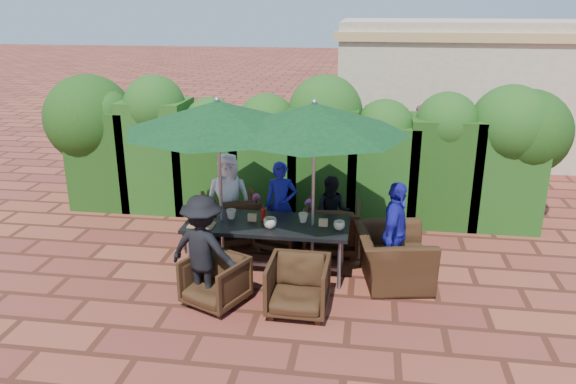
# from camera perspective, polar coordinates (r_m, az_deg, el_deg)

# --- Properties ---
(ground) EXTENTS (80.00, 80.00, 0.00)m
(ground) POSITION_cam_1_polar(r_m,az_deg,el_deg) (8.01, -1.51, -8.07)
(ground) COLOR brown
(ground) RESTS_ON ground
(dining_table) EXTENTS (2.24, 0.90, 0.75)m
(dining_table) POSITION_cam_1_polar(r_m,az_deg,el_deg) (7.72, -2.11, -3.66)
(dining_table) COLOR black
(dining_table) RESTS_ON ground
(umbrella_left) EXTENTS (2.50, 2.50, 2.46)m
(umbrella_left) POSITION_cam_1_polar(r_m,az_deg,el_deg) (7.40, -7.17, 7.69)
(umbrella_left) COLOR gray
(umbrella_left) RESTS_ON ground
(umbrella_right) EXTENTS (2.47, 2.47, 2.46)m
(umbrella_right) POSITION_cam_1_polar(r_m,az_deg,el_deg) (7.19, 2.69, 7.48)
(umbrella_right) COLOR gray
(umbrella_right) RESTS_ON ground
(chair_far_left) EXTENTS (1.07, 1.04, 0.85)m
(chair_far_left) POSITION_cam_1_polar(r_m,az_deg,el_deg) (8.86, -5.81, -2.44)
(chair_far_left) COLOR black
(chair_far_left) RESTS_ON ground
(chair_far_mid) EXTENTS (0.87, 0.85, 0.71)m
(chair_far_mid) POSITION_cam_1_polar(r_m,az_deg,el_deg) (8.59, -0.48, -3.56)
(chair_far_mid) COLOR black
(chair_far_mid) RESTS_ON ground
(chair_far_right) EXTENTS (0.83, 0.77, 0.84)m
(chair_far_right) POSITION_cam_1_polar(r_m,az_deg,el_deg) (8.51, 4.53, -3.35)
(chair_far_right) COLOR black
(chair_far_right) RESTS_ON ground
(chair_near_left) EXTENTS (0.88, 0.85, 0.69)m
(chair_near_left) POSITION_cam_1_polar(r_m,az_deg,el_deg) (7.13, -7.43, -8.73)
(chair_near_left) COLOR black
(chair_near_left) RESTS_ON ground
(chair_near_right) EXTENTS (0.74, 0.69, 0.75)m
(chair_near_right) POSITION_cam_1_polar(r_m,az_deg,el_deg) (6.90, 1.03, -9.29)
(chair_near_right) COLOR black
(chair_near_right) RESTS_ON ground
(chair_end_right) EXTENTS (0.89, 1.20, 0.96)m
(chair_end_right) POSITION_cam_1_polar(r_m,az_deg,el_deg) (7.69, 10.66, -5.67)
(chair_end_right) COLOR black
(chair_end_right) RESTS_ON ground
(adult_far_left) EXTENTS (0.74, 0.49, 1.42)m
(adult_far_left) POSITION_cam_1_polar(r_m,az_deg,el_deg) (8.81, -6.09, -0.58)
(adult_far_left) COLOR white
(adult_far_left) RESTS_ON ground
(adult_far_mid) EXTENTS (0.53, 0.46, 1.34)m
(adult_far_mid) POSITION_cam_1_polar(r_m,az_deg,el_deg) (8.58, -0.72, -1.31)
(adult_far_mid) COLOR #1E1EA3
(adult_far_mid) RESTS_ON ground
(adult_far_right) EXTENTS (0.58, 0.39, 1.14)m
(adult_far_right) POSITION_cam_1_polar(r_m,az_deg,el_deg) (8.57, 4.54, -2.13)
(adult_far_right) COLOR black
(adult_far_right) RESTS_ON ground
(adult_near_left) EXTENTS (0.98, 0.62, 1.42)m
(adult_near_left) POSITION_cam_1_polar(r_m,az_deg,el_deg) (7.05, -8.59, -5.84)
(adult_near_left) COLOR black
(adult_near_left) RESTS_ON ground
(adult_end_right) EXTENTS (0.58, 0.90, 1.42)m
(adult_end_right) POSITION_cam_1_polar(r_m,az_deg,el_deg) (7.56, 10.79, -4.20)
(adult_end_right) COLOR #1E1EA3
(adult_end_right) RESTS_ON ground
(child_left) EXTENTS (0.31, 0.26, 0.81)m
(child_left) POSITION_cam_1_polar(r_m,az_deg,el_deg) (8.76, -3.17, -2.75)
(child_left) COLOR #C24481
(child_left) RESTS_ON ground
(child_right) EXTENTS (0.34, 0.32, 0.77)m
(child_right) POSITION_cam_1_polar(r_m,az_deg,el_deg) (8.65, 2.10, -3.20)
(child_right) COLOR #AA53B4
(child_right) RESTS_ON ground
(pedestrian_a) EXTENTS (1.68, 1.30, 1.72)m
(pedestrian_a) POSITION_cam_1_polar(r_m,az_deg,el_deg) (11.52, 8.51, 4.75)
(pedestrian_a) COLOR green
(pedestrian_a) RESTS_ON ground
(pedestrian_b) EXTENTS (0.93, 0.83, 1.65)m
(pedestrian_b) POSITION_cam_1_polar(r_m,az_deg,el_deg) (11.88, 13.19, 4.72)
(pedestrian_b) COLOR #C24481
(pedestrian_b) RESTS_ON ground
(pedestrian_c) EXTENTS (1.18, 1.02, 1.70)m
(pedestrian_c) POSITION_cam_1_polar(r_m,az_deg,el_deg) (11.95, 19.65, 4.31)
(pedestrian_c) COLOR gray
(pedestrian_c) RESTS_ON ground
(cup_a) EXTENTS (0.17, 0.17, 0.14)m
(cup_a) POSITION_cam_1_polar(r_m,az_deg,el_deg) (7.72, -9.27, -2.74)
(cup_a) COLOR beige
(cup_a) RESTS_ON dining_table
(cup_b) EXTENTS (0.14, 0.14, 0.13)m
(cup_b) POSITION_cam_1_polar(r_m,az_deg,el_deg) (7.85, -5.79, -2.24)
(cup_b) COLOR beige
(cup_b) RESTS_ON dining_table
(cup_c) EXTENTS (0.18, 0.18, 0.14)m
(cup_c) POSITION_cam_1_polar(r_m,az_deg,el_deg) (7.49, -1.84, -3.17)
(cup_c) COLOR beige
(cup_c) RESTS_ON dining_table
(cup_d) EXTENTS (0.14, 0.14, 0.13)m
(cup_d) POSITION_cam_1_polar(r_m,az_deg,el_deg) (7.69, 1.56, -2.62)
(cup_d) COLOR beige
(cup_d) RESTS_ON dining_table
(cup_e) EXTENTS (0.15, 0.15, 0.12)m
(cup_e) POSITION_cam_1_polar(r_m,az_deg,el_deg) (7.47, 5.22, -3.40)
(cup_e) COLOR beige
(cup_e) RESTS_ON dining_table
(ketchup_bottle) EXTENTS (0.04, 0.04, 0.17)m
(ketchup_bottle) POSITION_cam_1_polar(r_m,az_deg,el_deg) (7.73, -2.60, -2.33)
(ketchup_bottle) COLOR #B20C0A
(ketchup_bottle) RESTS_ON dining_table
(sauce_bottle) EXTENTS (0.04, 0.04, 0.17)m
(sauce_bottle) POSITION_cam_1_polar(r_m,az_deg,el_deg) (7.77, -2.30, -2.22)
(sauce_bottle) COLOR #4C230C
(sauce_bottle) RESTS_ON dining_table
(serving_tray) EXTENTS (0.35, 0.25, 0.02)m
(serving_tray) POSITION_cam_1_polar(r_m,az_deg,el_deg) (7.68, -8.75, -3.32)
(serving_tray) COLOR #916A46
(serving_tray) RESTS_ON dining_table
(number_block_left) EXTENTS (0.12, 0.06, 0.10)m
(number_block_left) POSITION_cam_1_polar(r_m,az_deg,el_deg) (7.75, -3.65, -2.59)
(number_block_left) COLOR tan
(number_block_left) RESTS_ON dining_table
(number_block_right) EXTENTS (0.12, 0.06, 0.10)m
(number_block_right) POSITION_cam_1_polar(r_m,az_deg,el_deg) (7.57, 3.61, -3.11)
(number_block_right) COLOR tan
(number_block_right) RESTS_ON dining_table
(hedge_wall) EXTENTS (9.10, 1.60, 2.48)m
(hedge_wall) POSITION_cam_1_polar(r_m,az_deg,el_deg) (9.72, 0.60, 5.08)
(hedge_wall) COLOR #10340E
(hedge_wall) RESTS_ON ground
(building) EXTENTS (6.20, 3.08, 3.20)m
(building) POSITION_cam_1_polar(r_m,az_deg,el_deg) (14.35, 17.64, 9.89)
(building) COLOR beige
(building) RESTS_ON ground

